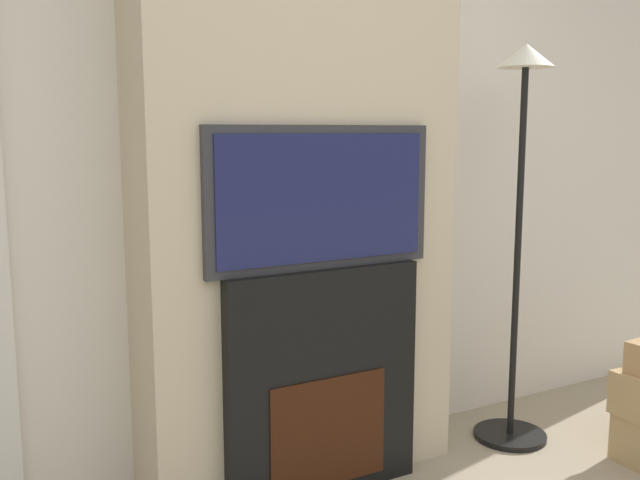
# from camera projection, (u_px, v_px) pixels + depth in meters

# --- Properties ---
(wall_back) EXTENTS (6.00, 0.06, 2.70)m
(wall_back) POSITION_uv_depth(u_px,v_px,m) (276.00, 147.00, 2.95)
(wall_back) COLOR silver
(wall_back) RESTS_ON ground_plane
(chimney_breast) EXTENTS (1.30, 0.34, 2.70)m
(chimney_breast) POSITION_uv_depth(u_px,v_px,m) (299.00, 148.00, 2.78)
(chimney_breast) COLOR beige
(chimney_breast) RESTS_ON ground_plane
(fireplace) EXTENTS (0.81, 0.15, 0.90)m
(fireplace) POSITION_uv_depth(u_px,v_px,m) (320.00, 382.00, 2.77)
(fireplace) COLOR black
(fireplace) RESTS_ON ground_plane
(television) EXTENTS (0.93, 0.07, 0.54)m
(television) POSITION_uv_depth(u_px,v_px,m) (320.00, 198.00, 2.66)
(television) COLOR #2D2D33
(television) RESTS_ON fireplace
(floor_lamp) EXTENTS (0.33, 0.33, 1.79)m
(floor_lamp) POSITION_uv_depth(u_px,v_px,m) (520.00, 192.00, 3.15)
(floor_lamp) COLOR black
(floor_lamp) RESTS_ON ground_plane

